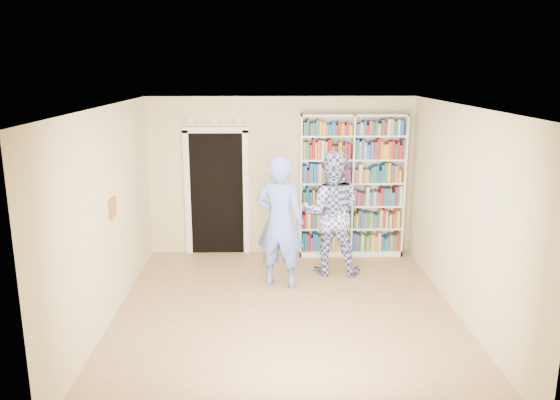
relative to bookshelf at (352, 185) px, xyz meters
name	(u,v)px	position (x,y,z in m)	size (l,w,h in m)	color
floor	(286,313)	(-1.19, -2.34, -1.22)	(5.00, 5.00, 0.00)	#A1704E
ceiling	(287,107)	(-1.19, -2.34, 1.48)	(5.00, 5.00, 0.00)	white
wall_back	(281,176)	(-1.19, 0.16, 0.13)	(4.50, 4.50, 0.00)	beige
wall_left	(107,216)	(-3.44, -2.34, 0.13)	(5.00, 5.00, 0.00)	beige
wall_right	(463,214)	(1.06, -2.34, 0.13)	(5.00, 5.00, 0.00)	beige
bookshelf	(352,185)	(0.00, 0.00, 0.00)	(1.76, 0.33, 2.42)	white
doorway	(217,187)	(-2.29, 0.13, -0.04)	(1.10, 0.08, 2.43)	black
wall_art	(113,208)	(-3.42, -2.14, 0.18)	(0.03, 0.25, 0.25)	brown
man_blue	(280,222)	(-1.25, -1.38, -0.25)	(0.71, 0.47, 1.95)	#617FD9
man_plaid	(332,213)	(-0.44, -0.85, -0.25)	(0.94, 0.73, 1.94)	navy
paper_sheet	(338,213)	(-0.36, -1.09, -0.18)	(0.22, 0.01, 0.31)	white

